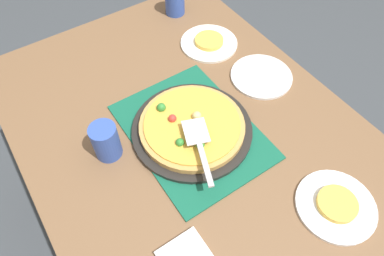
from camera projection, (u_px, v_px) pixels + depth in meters
ground_plane at (192, 221)px, 1.72m from camera, size 8.00×8.00×0.00m
dining_table at (192, 150)px, 1.20m from camera, size 1.40×1.00×0.75m
placemat at (192, 131)px, 1.11m from camera, size 0.48×0.36×0.01m
pizza_pan at (192, 129)px, 1.10m from camera, size 0.38×0.38×0.01m
pizza at (192, 126)px, 1.09m from camera, size 0.33×0.33×0.05m
plate_near_left at (209, 43)px, 1.36m from camera, size 0.22×0.22×0.01m
plate_far_right at (336, 206)px, 0.96m from camera, size 0.22×0.22×0.01m
plate_side at (261, 76)px, 1.25m from camera, size 0.22×0.22×0.01m
served_slice_left at (209, 41)px, 1.35m from camera, size 0.11×0.11×0.02m
served_slice_right at (337, 204)px, 0.95m from camera, size 0.11×0.11×0.02m
cup_far at (175, 0)px, 1.43m from camera, size 0.08×0.08×0.12m
cup_corner at (106, 141)px, 1.02m from camera, size 0.08×0.08×0.12m
pizza_server at (199, 144)px, 1.00m from camera, size 0.23×0.12×0.01m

